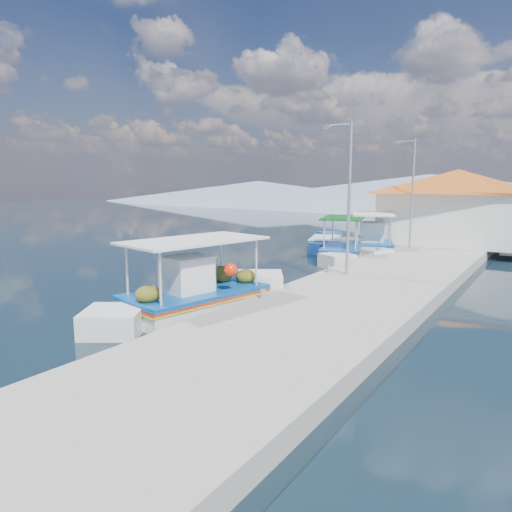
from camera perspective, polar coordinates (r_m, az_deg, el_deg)
The scene contains 10 objects.
ground at distance 19.67m, azimuth -3.80°, elevation -3.22°, with size 160.00×160.00×0.00m, color black.
quay at distance 22.39m, azimuth 18.04°, elevation -1.48°, with size 5.00×44.00×0.50m, color gray.
bollards at distance 22.26m, azimuth 12.36°, elevation -0.26°, with size 0.20×17.20×0.30m.
main_caique at distance 15.21m, azimuth -7.30°, elevation -5.00°, with size 3.40×7.92×2.66m.
caique_green_canopy at distance 25.69m, azimuth 10.69°, elevation 0.43°, with size 3.28×6.56×2.56m.
caique_blue_hull at distance 29.62m, azimuth 8.63°, elevation 1.46°, with size 3.04×5.73×1.08m.
caique_far at distance 28.08m, azimuth 14.07°, elevation 1.27°, with size 3.97×7.01×2.64m.
harbor_building at distance 30.79m, azimuth 23.35°, elevation 5.75°, with size 10.49×10.49×4.40m.
lamp_post_near at distance 18.69m, azimuth 11.09°, elevation 7.89°, with size 1.21×0.14×6.00m.
lamp_post_far at distance 27.22m, azimuth 18.44°, elevation 7.95°, with size 1.21×0.14×6.00m.
Camera 1 is at (11.66, -15.27, 4.22)m, focal length 32.68 mm.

